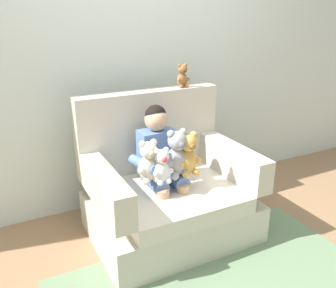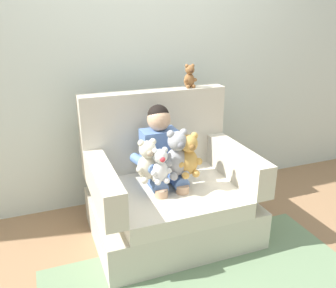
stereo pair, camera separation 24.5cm
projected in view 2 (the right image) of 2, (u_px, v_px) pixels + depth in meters
The scene contains 9 objects.
ground_plane at pixel (171, 233), 2.78m from camera, with size 8.00×8.00×0.00m, color #936D4C.
back_wall at pixel (139, 51), 2.96m from camera, with size 6.00×0.10×2.60m, color silver.
armchair at pixel (169, 192), 2.71m from camera, with size 1.16×0.88×1.04m.
seated_child at pixel (162, 157), 2.60m from camera, with size 0.45×0.39×0.82m.
plush_honey at pixel (188, 156), 2.50m from camera, with size 0.19×0.15×0.32m.
plush_grey at pixel (177, 155), 2.48m from camera, with size 0.21×0.17×0.35m.
plush_white at pixel (160, 166), 2.41m from camera, with size 0.15×0.12×0.25m.
plush_cream at pixel (148, 161), 2.43m from camera, with size 0.18×0.14×0.30m.
plush_brown_on_backrest at pixel (190, 77), 2.80m from camera, with size 0.11×0.09×0.19m.
Camera 2 is at (-0.87, -2.19, 1.63)m, focal length 38.41 mm.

